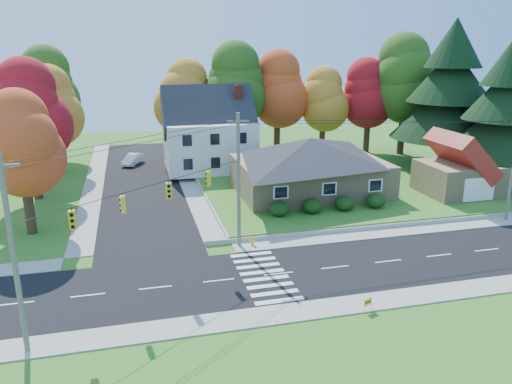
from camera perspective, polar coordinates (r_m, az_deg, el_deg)
ground at (r=33.34m, az=2.59°, el=-9.33°), size 120.00×120.00×0.00m
road_main at (r=33.34m, az=2.59°, el=-9.32°), size 90.00×8.00×0.02m
road_cross at (r=56.58m, az=-12.96°, el=1.22°), size 8.00×44.00×0.02m
sidewalk_north at (r=37.71m, az=0.39°, el=-6.08°), size 90.00×2.00×0.08m
sidewalk_south at (r=29.13m, az=5.51°, el=-13.39°), size 90.00×2.00×0.08m
lawn at (r=56.12m, az=9.12°, el=1.56°), size 30.00×30.00×0.50m
ranch_house at (r=49.06m, az=6.19°, el=3.14°), size 14.60×10.60×5.40m
colonial_house at (r=58.23m, az=-5.35°, el=6.61°), size 10.40×8.40×9.60m
garage at (r=52.36m, az=22.29°, el=2.37°), size 7.30×6.30×4.60m
hedge_row at (r=43.90m, az=8.30°, el=-1.43°), size 10.70×1.70×1.27m
traffic_infrastructure at (r=32.64m, az=1.77°, el=-0.19°), size 38.10×10.66×10.00m
tree_lot_0 at (r=63.36m, az=-8.17°, el=10.71°), size 6.72×6.72×12.51m
tree_lot_1 at (r=63.19m, az=-2.59°, el=12.03°), size 7.84×7.84×14.60m
tree_lot_2 at (r=65.69m, az=2.47°, el=11.63°), size 7.28×7.28×13.56m
tree_lot_3 at (r=66.85m, az=7.73°, el=10.46°), size 6.16×6.16×11.47m
tree_lot_4 at (r=68.35m, az=12.82°, el=10.89°), size 6.72×6.72×12.51m
tree_lot_5 at (r=68.38m, az=16.76°, el=12.26°), size 8.40×8.40×15.64m
conifer_east_a at (r=62.29m, az=21.28°, el=10.68°), size 12.80×12.80×16.96m
conifer_east_b at (r=56.73m, az=26.64°, el=8.46°), size 11.20×11.20×14.84m
tree_west_0 at (r=42.14m, az=-25.31°, el=4.85°), size 6.16×6.16×11.47m
tree_west_1 at (r=51.86m, az=-24.64°, el=8.31°), size 7.28×7.28×13.56m
tree_west_2 at (r=61.59m, az=-22.11°, el=9.06°), size 6.72×6.72×12.51m
tree_west_3 at (r=69.64m, az=-23.07°, el=10.77°), size 7.84×7.84×14.60m
white_car at (r=64.52m, az=-13.92°, el=3.64°), size 2.95×4.31×1.34m
fire_hydrant at (r=37.53m, az=-0.43°, el=-5.67°), size 0.43×0.33×0.75m
yard_sign at (r=29.50m, az=12.67°, el=-12.18°), size 0.59×0.28×0.79m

